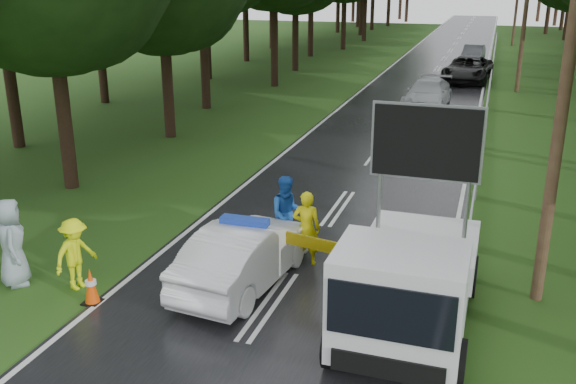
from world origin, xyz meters
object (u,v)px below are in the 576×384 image
at_px(officer, 306,228).
at_px(queue_car_first, 417,119).
at_px(police_sedan, 245,255).
at_px(queue_car_second, 428,94).
at_px(barrier, 302,247).
at_px(queue_car_third, 468,69).
at_px(work_truck, 409,281).
at_px(civilian, 288,214).
at_px(queue_car_fourth, 473,54).

height_order(officer, queue_car_first, officer).
xyz_separation_m(police_sedan, queue_car_second, (1.60, 20.94, -0.00)).
height_order(barrier, queue_car_first, queue_car_first).
distance_m(police_sedan, queue_car_first, 15.05).
bearing_deg(barrier, queue_car_third, 98.22).
bearing_deg(officer, work_truck, 131.94).
bearing_deg(civilian, queue_car_third, 53.49).
xyz_separation_m(officer, civilian, (-0.65, 0.63, 0.05)).
height_order(work_truck, queue_car_fourth, work_truck).
relative_size(officer, queue_car_second, 0.37).
height_order(queue_car_first, queue_car_second, queue_car_second).
distance_m(queue_car_third, queue_car_fourth, 9.46).
bearing_deg(police_sedan, queue_car_third, -89.61).
relative_size(police_sedan, barrier, 1.58).
distance_m(work_truck, queue_car_fourth, 40.42).
bearing_deg(barrier, civilian, 129.12).
distance_m(civilian, queue_car_fourth, 37.49).
height_order(police_sedan, queue_car_first, police_sedan).
relative_size(queue_car_third, queue_car_fourth, 1.39).
bearing_deg(police_sedan, officer, -117.84).
bearing_deg(officer, police_sedan, 49.92).
bearing_deg(police_sedan, queue_car_second, -88.10).
bearing_deg(queue_car_second, barrier, -87.05).
xyz_separation_m(police_sedan, work_truck, (3.60, -0.98, 0.40)).
bearing_deg(work_truck, barrier, 152.00).
bearing_deg(queue_car_first, police_sedan, -92.81).
xyz_separation_m(officer, queue_car_second, (0.65, 19.53, -0.19)).
bearing_deg(police_sedan, work_truck, 170.99).
xyz_separation_m(queue_car_second, queue_car_fourth, (1.42, 18.49, -0.03)).
height_order(police_sedan, queue_car_second, police_sedan).
height_order(police_sedan, officer, officer).
bearing_deg(work_truck, police_sedan, 165.43).
distance_m(barrier, civilian, 1.90).
height_order(police_sedan, civilian, civilian).
xyz_separation_m(barrier, officer, (-0.21, 1.06, 0.01)).
relative_size(barrier, queue_car_first, 0.70).
distance_m(work_truck, civilian, 4.47).
bearing_deg(officer, queue_car_second, -97.87).
relative_size(work_truck, queue_car_third, 0.91).
bearing_deg(queue_car_first, officer, -89.53).
xyz_separation_m(barrier, queue_car_fourth, (1.85, 39.08, -0.21)).
relative_size(queue_car_first, queue_car_second, 0.82).
distance_m(civilian, queue_car_first, 13.00).
xyz_separation_m(officer, queue_car_first, (0.87, 13.53, -0.22)).
bearing_deg(barrier, work_truck, -16.78).
height_order(officer, queue_car_fourth, officer).
height_order(officer, queue_car_third, officer).
height_order(barrier, queue_car_fourth, queue_car_fourth).
height_order(work_truck, queue_car_first, work_truck).
bearing_deg(work_truck, queue_car_fourth, 91.53).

